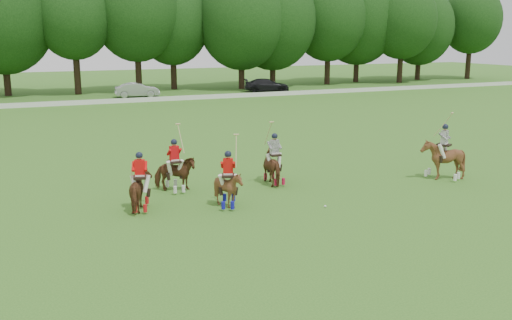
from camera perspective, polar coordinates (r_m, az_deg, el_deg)
name	(u,v)px	position (r m, az deg, el deg)	size (l,w,h in m)	color
ground	(258,232)	(18.76, 0.22, -7.19)	(180.00, 180.00, 0.00)	#30671D
tree_line	(76,16)	(64.66, -17.54, 13.58)	(117.98, 14.32, 14.75)	black
boundary_rail	(92,102)	(54.96, -16.09, 5.59)	(120.00, 0.10, 0.44)	white
car_mid	(137,90)	(60.20, -11.80, 6.87)	(1.57, 4.49, 1.48)	#AAABB0
car_right	(267,85)	(64.81, 1.08, 7.50)	(2.05, 5.03, 1.46)	black
polo_red_a	(141,190)	(21.22, -11.46, -2.92)	(1.23, 1.86, 2.17)	#4D2814
polo_red_b	(175,173)	(23.50, -8.11, -1.32)	(1.48, 1.28, 2.72)	#4D2814
polo_red_c	(228,188)	(21.17, -2.79, -2.77)	(1.54, 1.62, 2.68)	#4D2814
polo_stripe_a	(274,166)	(24.45, 1.85, -0.60)	(1.10, 1.77, 2.75)	#4D2814
polo_stripe_b	(443,159)	(26.52, 18.19, 0.09)	(2.06, 2.13, 3.02)	#4D2814
polo_ball	(325,206)	(21.45, 6.93, -4.61)	(0.09, 0.09, 0.09)	white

